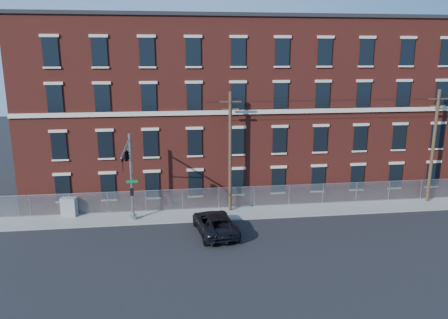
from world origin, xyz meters
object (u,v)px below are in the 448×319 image
at_px(utility_pole_near, 230,150).
at_px(pickup_truck, 215,223).
at_px(utility_cabinet, 69,207).
at_px(traffic_signal_mast, 128,163).

relative_size(utility_pole_near, pickup_truck, 1.76).
distance_m(utility_pole_near, utility_cabinet, 13.99).
relative_size(traffic_signal_mast, utility_pole_near, 0.70).
bearing_deg(utility_pole_near, pickup_truck, -111.91).
bearing_deg(utility_cabinet, pickup_truck, -9.56).
relative_size(traffic_signal_mast, utility_cabinet, 4.53).
distance_m(traffic_signal_mast, utility_cabinet, 7.90).
bearing_deg(pickup_truck, traffic_signal_mast, -16.33).
xyz_separation_m(traffic_signal_mast, utility_cabinet, (-5.26, 3.82, -4.50)).
height_order(traffic_signal_mast, pickup_truck, traffic_signal_mast).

